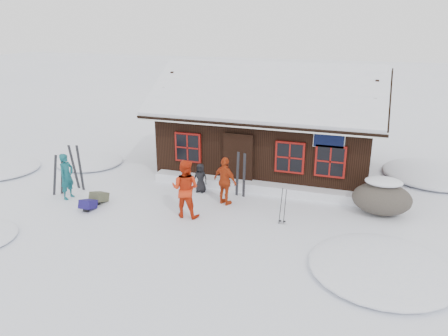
# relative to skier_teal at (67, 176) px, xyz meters

# --- Properties ---
(ground) EXTENTS (120.00, 120.00, 0.00)m
(ground) POSITION_rel_skier_teal_xyz_m (4.40, 0.53, -0.81)
(ground) COLOR white
(ground) RESTS_ON ground
(mountain_hut) EXTENTS (8.90, 6.09, 4.42)m
(mountain_hut) POSITION_rel_skier_teal_xyz_m (5.90, 5.51, 0.77)
(mountain_hut) COLOR black
(mountain_hut) RESTS_ON ground
(snow_drift) EXTENTS (7.60, 0.60, 0.35)m
(snow_drift) POSITION_rel_skier_teal_xyz_m (5.90, 2.78, -0.64)
(snow_drift) COLOR white
(snow_drift) RESTS_ON ground
(snow_mounds) EXTENTS (20.60, 13.20, 0.48)m
(snow_mounds) POSITION_rel_skier_teal_xyz_m (6.05, 2.39, -0.81)
(snow_mounds) COLOR white
(snow_mounds) RESTS_ON ground
(skier_teal) EXTENTS (0.43, 0.62, 1.62)m
(skier_teal) POSITION_rel_skier_teal_xyz_m (0.00, 0.00, 0.00)
(skier_teal) COLOR #125158
(skier_teal) RESTS_ON ground
(skier_orange_left) EXTENTS (0.92, 0.72, 1.87)m
(skier_orange_left) POSITION_rel_skier_teal_xyz_m (4.49, -0.03, 0.13)
(skier_orange_left) COLOR red
(skier_orange_left) RESTS_ON ground
(skier_orange_right) EXTENTS (1.05, 0.76, 1.65)m
(skier_orange_right) POSITION_rel_skier_teal_xyz_m (5.36, 1.28, 0.01)
(skier_orange_right) COLOR #B03512
(skier_orange_right) RESTS_ON ground
(skier_crouched) EXTENTS (0.54, 0.37, 1.07)m
(skier_crouched) POSITION_rel_skier_teal_xyz_m (4.16, 2.04, -0.27)
(skier_crouched) COLOR black
(skier_crouched) RESTS_ON ground
(boulder) EXTENTS (1.86, 1.39, 1.09)m
(boulder) POSITION_rel_skier_teal_xyz_m (10.36, 2.18, -0.26)
(boulder) COLOR #534C42
(boulder) RESTS_ON ground
(ski_pair_left) EXTENTS (0.51, 0.25, 1.52)m
(ski_pair_left) POSITION_rel_skier_teal_xyz_m (-0.52, 0.20, -0.10)
(ski_pair_left) COLOR black
(ski_pair_left) RESTS_ON ground
(ski_pair_mid) EXTENTS (0.57, 0.14, 1.72)m
(ski_pair_mid) POSITION_rel_skier_teal_xyz_m (-0.23, 0.88, -0.00)
(ski_pair_mid) COLOR black
(ski_pair_mid) RESTS_ON ground
(ski_pair_right) EXTENTS (0.41, 0.15, 1.67)m
(ski_pair_right) POSITION_rel_skier_teal_xyz_m (5.66, 2.12, -0.03)
(ski_pair_right) COLOR black
(ski_pair_right) RESTS_ON ground
(ski_poles) EXTENTS (0.21, 0.11, 1.19)m
(ski_poles) POSITION_rel_skier_teal_xyz_m (7.51, 0.41, -0.25)
(ski_poles) COLOR black
(ski_poles) RESTS_ON ground
(backpack_blue) EXTENTS (0.42, 0.54, 0.28)m
(backpack_blue) POSITION_rel_skier_teal_xyz_m (1.27, -0.67, -0.67)
(backpack_blue) COLOR #1A1355
(backpack_blue) RESTS_ON ground
(backpack_olive) EXTENTS (0.46, 0.59, 0.30)m
(backpack_olive) POSITION_rel_skier_teal_xyz_m (1.26, -0.03, -0.66)
(backpack_olive) COLOR #484A35
(backpack_olive) RESTS_ON ground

